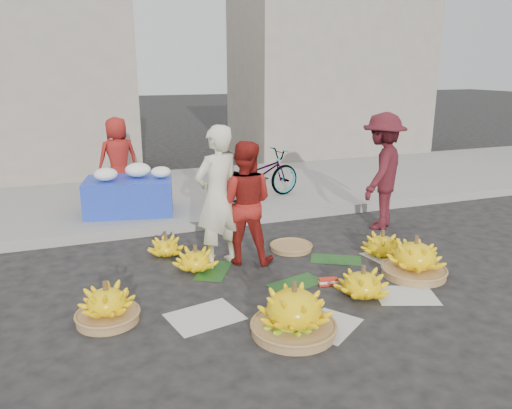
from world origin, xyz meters
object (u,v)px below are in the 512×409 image
object	(u,v)px
vendor_cream	(218,197)
banana_bunch_4	(415,258)
bicycle	(259,175)
flower_table	(130,193)
banana_bunch_0	(107,305)

from	to	relation	value
vendor_cream	banana_bunch_4	bearing A→B (deg)	130.33
vendor_cream	bicycle	size ratio (longest dim) A/B	1.06
banana_bunch_4	vendor_cream	bearing A→B (deg)	150.96
vendor_cream	flower_table	distance (m)	2.52
banana_bunch_0	banana_bunch_4	bearing A→B (deg)	-1.92
banana_bunch_4	bicycle	xyz separation A→B (m)	(-0.62, 3.65, 0.34)
banana_bunch_0	bicycle	distance (m)	4.60
banana_bunch_0	bicycle	xyz separation A→B (m)	(2.93, 3.53, 0.38)
banana_bunch_0	flower_table	bearing A→B (deg)	79.44
banana_bunch_0	vendor_cream	xyz separation A→B (m)	(1.45, 1.05, 0.71)
flower_table	bicycle	bearing A→B (deg)	14.70
banana_bunch_4	flower_table	world-z (taller)	flower_table
vendor_cream	banana_bunch_0	bearing A→B (deg)	15.22
banana_bunch_4	flower_table	xyz separation A→B (m)	(-2.92, 3.51, 0.23)
banana_bunch_0	bicycle	size ratio (longest dim) A/B	0.41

